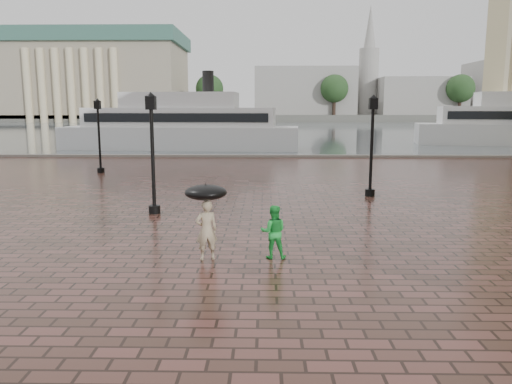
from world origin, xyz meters
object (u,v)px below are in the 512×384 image
Objects in this scene: adult_pedestrian at (206,230)px; child_pedestrian at (273,232)px; ferry_near at (181,126)px; street_lamps at (198,143)px.

adult_pedestrian is 1.11× the size of child_pedestrian.
adult_pedestrian is 36.50m from ferry_near.
ferry_near reaches higher than street_lamps.
child_pedestrian is at bearing -72.62° from street_lamps.
adult_pedestrian is 0.07× the size of ferry_near.
street_lamps is 25.20m from ferry_near.
ferry_near is at bearing -96.84° from adult_pedestrian.
street_lamps is 10.79× the size of child_pedestrian.
ferry_near reaches higher than adult_pedestrian.
street_lamps is 11.63m from child_pedestrian.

